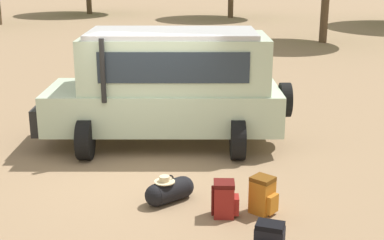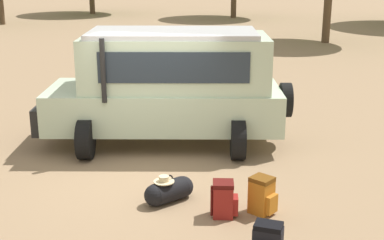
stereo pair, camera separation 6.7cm
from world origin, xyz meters
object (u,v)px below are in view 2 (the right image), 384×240
(backpack_near_rear_wheel, at_px, (262,196))
(duffel_bag_low_black_case, at_px, (169,191))
(safari_vehicle, at_px, (169,85))
(backpack_beside_front_wheel, at_px, (224,199))

(backpack_near_rear_wheel, height_order, duffel_bag_low_black_case, backpack_near_rear_wheel)
(safari_vehicle, relative_size, duffel_bag_low_black_case, 6.85)
(backpack_beside_front_wheel, relative_size, duffel_bag_low_black_case, 0.71)
(backpack_beside_front_wheel, height_order, duffel_bag_low_black_case, backpack_beside_front_wheel)
(safari_vehicle, bearing_deg, backpack_beside_front_wheel, -59.42)
(safari_vehicle, relative_size, backpack_beside_front_wheel, 9.62)
(safari_vehicle, distance_m, duffel_bag_low_black_case, 3.15)
(backpack_near_rear_wheel, bearing_deg, safari_vehicle, 130.05)
(backpack_near_rear_wheel, bearing_deg, backpack_beside_front_wheel, -155.33)
(backpack_beside_front_wheel, relative_size, backpack_near_rear_wheel, 0.95)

